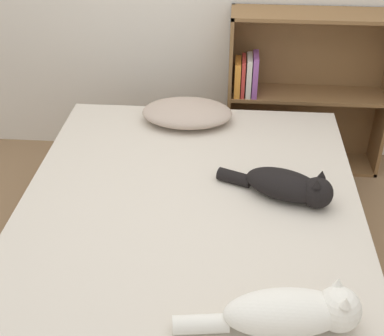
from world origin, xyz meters
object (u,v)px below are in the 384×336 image
bed (189,251)px  cat_light (294,312)px  cat_dark (290,186)px  bookshelf (301,89)px  pillow (187,113)px

bed → cat_light: (0.37, -0.59, 0.31)m
cat_light → cat_dark: size_ratio=1.21×
cat_dark → bookshelf: size_ratio=0.51×
bed → bookshelf: (0.56, 1.17, 0.25)m
pillow → bookshelf: bookshelf is taller
bed → pillow: 0.79m
cat_light → bookshelf: size_ratio=0.61×
pillow → bookshelf: size_ratio=0.49×
cat_light → bookshelf: (0.19, 1.77, -0.06)m
cat_dark → bookshelf: bookshelf is taller
cat_dark → cat_light: bearing=-70.8°
pillow → cat_light: bearing=-71.3°
cat_light → cat_dark: 0.69m
bed → bookshelf: size_ratio=1.92×
bed → bookshelf: bookshelf is taller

